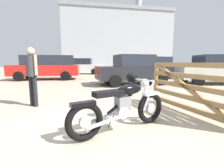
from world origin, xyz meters
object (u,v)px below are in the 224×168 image
object	(u,v)px
white_estate_far	(47,67)
bystander	(32,71)
vintage_motorcycle	(123,104)
dark_sedan_left	(82,66)
blue_hatchback_right	(133,70)
red_hatchback_near	(215,70)
timber_gate	(196,87)
pale_sedan_back	(148,66)

from	to	relation	value
white_estate_far	bystander	bearing A→B (deg)	101.14
vintage_motorcycle	dark_sedan_left	size ratio (longest dim) A/B	0.44
blue_hatchback_right	dark_sedan_left	bearing A→B (deg)	-77.32
white_estate_far	blue_hatchback_right	size ratio (longest dim) A/B	1.07
red_hatchback_near	dark_sedan_left	xyz separation A→B (m)	(-7.93, 9.14, 0.00)
red_hatchback_near	dark_sedan_left	size ratio (longest dim) A/B	1.01
red_hatchback_near	bystander	bearing A→B (deg)	-148.51
timber_gate	pale_sedan_back	xyz separation A→B (m)	(2.75, 10.18, 0.24)
timber_gate	bystander	world-z (taller)	bystander
vintage_motorcycle	timber_gate	size ratio (longest dim) A/B	0.78
timber_gate	bystander	bearing A→B (deg)	56.54
timber_gate	blue_hatchback_right	bearing A→B (deg)	-14.21
dark_sedan_left	bystander	bearing A→B (deg)	-85.43
white_estate_far	dark_sedan_left	size ratio (longest dim) A/B	1.07
vintage_motorcycle	dark_sedan_left	bearing A→B (deg)	71.50
bystander	white_estate_far	size ratio (longest dim) A/B	0.35
pale_sedan_back	blue_hatchback_right	bearing A→B (deg)	50.81
dark_sedan_left	vintage_motorcycle	bearing A→B (deg)	-76.24
vintage_motorcycle	timber_gate	xyz separation A→B (m)	(1.79, 0.46, 0.21)
vintage_motorcycle	red_hatchback_near	world-z (taller)	red_hatchback_near
timber_gate	bystander	size ratio (longest dim) A/B	1.51
vintage_motorcycle	white_estate_far	xyz separation A→B (m)	(-3.69, 9.23, 0.45)
bystander	blue_hatchback_right	xyz separation A→B (m)	(4.08, 4.05, -0.18)
red_hatchback_near	dark_sedan_left	distance (m)	12.11
bystander	white_estate_far	xyz separation A→B (m)	(-1.47, 7.31, -0.08)
blue_hatchback_right	pale_sedan_back	bearing A→B (deg)	-128.00
bystander	timber_gate	bearing A→B (deg)	109.78
white_estate_far	pale_sedan_back	bearing A→B (deg)	-170.56
red_hatchback_near	white_estate_far	bearing A→B (deg)	169.32
timber_gate	pale_sedan_back	bearing A→B (deg)	-28.51
timber_gate	red_hatchback_near	world-z (taller)	red_hatchback_near
timber_gate	white_estate_far	size ratio (longest dim) A/B	0.53
vintage_motorcycle	timber_gate	distance (m)	1.86
blue_hatchback_right	vintage_motorcycle	bearing A→B (deg)	64.43
bystander	dark_sedan_left	world-z (taller)	dark_sedan_left
pale_sedan_back	blue_hatchback_right	distance (m)	5.38
timber_gate	dark_sedan_left	bearing A→B (deg)	-0.64
bystander	red_hatchback_near	bearing A→B (deg)	151.41
timber_gate	red_hatchback_near	distance (m)	6.84
timber_gate	red_hatchback_near	size ratio (longest dim) A/B	0.56
red_hatchback_near	blue_hatchback_right	size ratio (longest dim) A/B	1.01
vintage_motorcycle	bystander	world-z (taller)	bystander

